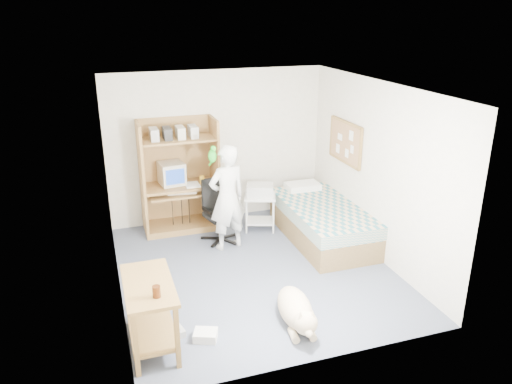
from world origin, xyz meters
TOP-DOWN VIEW (x-y plane):
  - floor at (0.00, 0.00)m, footprint 4.00×4.00m
  - wall_back at (0.00, 2.00)m, footprint 3.60×0.02m
  - wall_right at (1.80, 0.00)m, footprint 0.02×4.00m
  - wall_left at (-1.80, 0.00)m, footprint 0.02×4.00m
  - ceiling at (0.00, 0.00)m, footprint 3.60×4.00m
  - computer_hutch at (-0.70, 1.74)m, footprint 1.20×0.63m
  - bed at (1.30, 0.62)m, footprint 1.02×2.02m
  - side_desk at (-1.55, -1.20)m, footprint 0.50×1.00m
  - corkboard at (1.77, 0.90)m, footprint 0.04×0.94m
  - office_chair at (-0.23, 1.10)m, footprint 0.54×0.54m
  - person at (-0.16, 0.80)m, footprint 0.66×0.51m
  - parrot at (-0.36, 0.81)m, footprint 0.12×0.20m
  - dog at (0.05, -1.34)m, footprint 0.46×1.14m
  - printer_cart at (0.50, 1.26)m, footprint 0.59×0.53m
  - printer at (0.50, 1.26)m, footprint 0.50×0.44m
  - crt_monitor at (-0.81, 1.75)m, footprint 0.42×0.44m
  - keyboard at (-0.69, 1.58)m, footprint 0.47×0.21m
  - pencil_cup at (-0.35, 1.65)m, footprint 0.08×0.08m
  - drink_glass at (-1.50, -1.49)m, footprint 0.08×0.08m
  - floor_box_a at (-0.99, -1.29)m, footprint 0.31×0.28m
  - floor_box_b at (-1.30, -1.11)m, footprint 0.23×0.26m

SIDE VIEW (x-z plane):
  - floor at x=0.00m, z-range 0.00..0.00m
  - floor_box_b at x=-1.30m, z-range 0.00..0.08m
  - floor_box_a at x=-0.99m, z-range 0.00..0.10m
  - dog at x=0.05m, z-range -0.03..0.40m
  - bed at x=1.30m, z-range -0.04..0.62m
  - office_chair at x=-0.23m, z-range -0.14..0.82m
  - printer_cart at x=0.50m, z-range 0.10..0.68m
  - side_desk at x=-1.55m, z-range 0.12..0.87m
  - keyboard at x=-0.69m, z-range 0.66..0.69m
  - printer at x=0.50m, z-range 0.59..0.77m
  - person at x=-0.16m, z-range 0.00..1.60m
  - drink_glass at x=-1.50m, z-range 0.75..0.87m
  - pencil_cup at x=-0.35m, z-range 0.76..0.88m
  - computer_hutch at x=-0.70m, z-range -0.08..1.72m
  - crt_monitor at x=-0.81m, z-range 0.77..1.12m
  - wall_back at x=0.00m, z-range 0.00..2.50m
  - wall_right at x=1.80m, z-range 0.00..2.50m
  - wall_left at x=-1.80m, z-range 0.00..2.50m
  - corkboard at x=1.77m, z-range 1.12..1.78m
  - parrot at x=-0.36m, z-range 1.30..1.62m
  - ceiling at x=0.00m, z-range 2.49..2.51m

